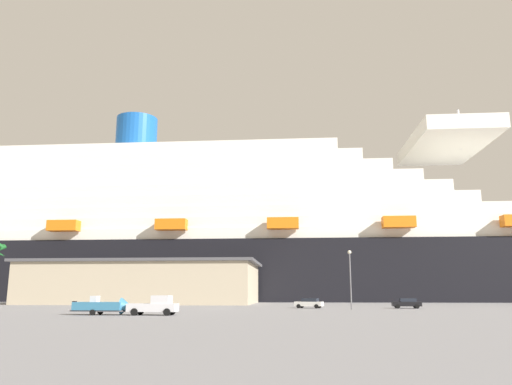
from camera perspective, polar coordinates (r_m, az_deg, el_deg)
The scene contains 8 objects.
ground_plane at distance 107.04m, azimuth -0.29°, elevation -12.80°, with size 600.00×600.00×0.00m, color gray.
cruise_ship at distance 144.48m, azimuth -3.17°, elevation -5.50°, with size 248.46×53.97×62.18m.
terminal_building at distance 114.99m, azimuth -12.62°, elevation -10.12°, with size 52.72×32.07×9.23m.
pickup_truck at distance 58.45m, azimuth -11.60°, elevation -12.72°, with size 5.70×2.52×2.20m.
small_boat_on_trailer at distance 60.50m, azimuth -17.04°, elevation -12.48°, with size 7.93×2.40×2.15m.
street_lamp at distance 76.52m, azimuth 10.84°, elevation -8.93°, with size 0.56×0.56×8.78m.
parked_car_black_coupe at distance 84.06m, azimuth 17.06°, elevation -12.13°, with size 4.53×2.18×1.58m.
parked_car_white_van at distance 82.10m, azimuth 6.18°, elevation -12.58°, with size 4.74×2.81×1.58m.
Camera 1 is at (18.36, -75.42, 2.62)m, focal length 34.57 mm.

